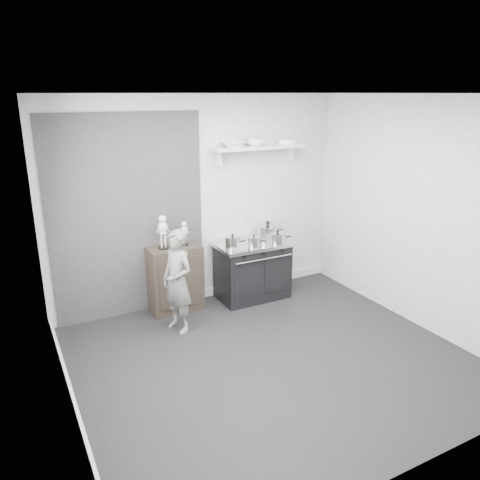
{
  "coord_description": "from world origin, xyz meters",
  "views": [
    {
      "loc": [
        -2.32,
        -3.71,
        2.71
      ],
      "look_at": [
        0.14,
        0.95,
        1.04
      ],
      "focal_mm": 35.0,
      "sensor_mm": 36.0,
      "label": 1
    }
  ],
  "objects": [
    {
      "name": "side_cabinet",
      "position": [
        -0.46,
        1.61,
        0.43
      ],
      "size": [
        0.66,
        0.38,
        0.86
      ],
      "primitive_type": "cube",
      "color": "black",
      "rests_on": "ground"
    },
    {
      "name": "plate_stack",
      "position": [
        1.24,
        1.67,
        2.07
      ],
      "size": [
        0.25,
        0.25,
        0.06
      ],
      "primitive_type": "cylinder",
      "color": "white",
      "rests_on": "wall_shelf"
    },
    {
      "name": "room_shell",
      "position": [
        -0.09,
        0.15,
        1.64
      ],
      "size": [
        4.02,
        3.62,
        2.71
      ],
      "color": "#A5A5A3",
      "rests_on": "ground"
    },
    {
      "name": "pot_front_center",
      "position": [
        0.53,
        1.3,
        0.86
      ],
      "size": [
        0.26,
        0.17,
        0.17
      ],
      "color": "silver",
      "rests_on": "stove"
    },
    {
      "name": "child",
      "position": [
        -0.62,
        1.07,
        0.62
      ],
      "size": [
        0.43,
        0.52,
        1.24
      ],
      "primitive_type": "imported",
      "rotation": [
        0.0,
        0.0,
        -1.24
      ],
      "color": "slate",
      "rests_on": "ground"
    },
    {
      "name": "bowl_small",
      "position": [
        0.75,
        1.67,
        2.08
      ],
      "size": [
        0.25,
        0.25,
        0.08
      ],
      "primitive_type": "imported",
      "color": "white",
      "rests_on": "wall_shelf"
    },
    {
      "name": "ground",
      "position": [
        0.0,
        0.0,
        0.0
      ],
      "size": [
        4.0,
        4.0,
        0.0
      ],
      "primitive_type": "plane",
      "color": "black",
      "rests_on": "ground"
    },
    {
      "name": "pot_back_right",
      "position": [
        0.9,
        1.57,
        0.88
      ],
      "size": [
        0.4,
        0.32,
        0.24
      ],
      "color": "silver",
      "rests_on": "stove"
    },
    {
      "name": "wall_shelf",
      "position": [
        0.8,
        1.68,
        2.01
      ],
      "size": [
        1.3,
        0.26,
        0.24
      ],
      "color": "silver",
      "rests_on": "room_shell"
    },
    {
      "name": "skeleton_torso",
      "position": [
        -0.31,
        1.61,
        1.03
      ],
      "size": [
        0.1,
        0.06,
        0.36
      ],
      "primitive_type": null,
      "color": "silver",
      "rests_on": "side_cabinet"
    },
    {
      "name": "skeleton_full",
      "position": [
        -0.59,
        1.61,
        1.1
      ],
      "size": [
        0.14,
        0.09,
        0.49
      ],
      "primitive_type": null,
      "color": "silver",
      "rests_on": "side_cabinet"
    },
    {
      "name": "stove",
      "position": [
        0.61,
        1.48,
        0.4
      ],
      "size": [
        0.99,
        0.62,
        0.79
      ],
      "color": "black",
      "rests_on": "ground"
    },
    {
      "name": "pot_front_right",
      "position": [
        0.89,
        1.29,
        0.87
      ],
      "size": [
        0.31,
        0.22,
        0.19
      ],
      "color": "silver",
      "rests_on": "stove"
    },
    {
      "name": "pot_front_left",
      "position": [
        0.26,
        1.39,
        0.87
      ],
      "size": [
        0.28,
        0.2,
        0.2
      ],
      "color": "silver",
      "rests_on": "stove"
    },
    {
      "name": "bowl_large",
      "position": [
        0.42,
        1.67,
        2.08
      ],
      "size": [
        0.29,
        0.29,
        0.07
      ],
      "primitive_type": "imported",
      "color": "white",
      "rests_on": "wall_shelf"
    }
  ]
}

